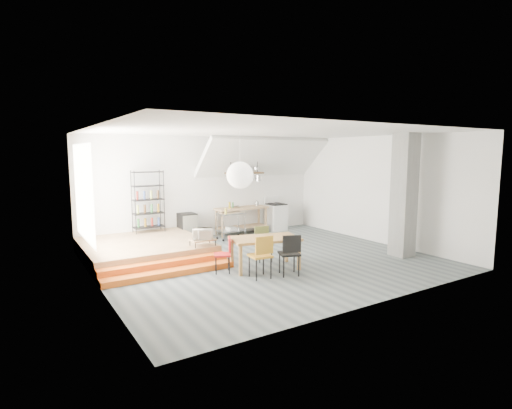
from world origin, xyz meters
TOP-DOWN VIEW (x-y plane):
  - floor at (0.00, 0.00)m, footprint 8.00×8.00m
  - wall_back at (0.00, 3.50)m, footprint 8.00×0.04m
  - wall_left at (-4.00, 0.00)m, footprint 0.04×7.00m
  - wall_right at (4.00, 0.00)m, footprint 0.04×7.00m
  - ceiling at (0.00, 0.00)m, footprint 8.00×7.00m
  - slope_ceiling at (1.80, 2.90)m, footprint 4.40×1.44m
  - window_pane at (-3.98, 1.50)m, footprint 0.02×2.50m
  - platform at (-2.50, 2.00)m, footprint 3.00×3.00m
  - step_lower at (-2.50, 0.05)m, footprint 3.00×0.35m
  - step_upper at (-2.50, 0.40)m, footprint 3.00×0.35m
  - concrete_column at (3.30, -1.50)m, footprint 0.50×0.50m
  - kitchen_counter at (1.10, 3.15)m, footprint 1.80×0.60m
  - stove at (2.50, 3.16)m, footprint 0.60×0.60m
  - pot_rack at (1.13, 2.92)m, footprint 1.20×0.50m
  - wire_shelving at (-2.00, 3.20)m, footprint 0.88×0.38m
  - microwave_shelf at (-1.40, 0.75)m, footprint 0.60×0.40m
  - paper_lantern at (-1.01, -0.45)m, footprint 0.60×0.60m
  - dining_table at (-0.42, -0.59)m, footprint 1.72×1.22m
  - chair_mustard at (-0.91, -1.21)m, footprint 0.47×0.47m
  - chair_black at (-0.27, -1.36)m, footprint 0.55×0.55m
  - chair_olive at (-0.07, 0.05)m, footprint 0.48×0.48m
  - chair_red at (-1.36, -0.38)m, footprint 0.49×0.49m
  - rolling_cart at (0.46, 2.70)m, footprint 0.86×0.49m
  - mini_fridge at (-0.80, 3.20)m, footprint 0.50×0.50m
  - microwave at (-1.40, 0.75)m, footprint 0.57×0.48m
  - bowl at (0.90, 3.10)m, footprint 0.28×0.28m

SIDE VIEW (x-z plane):
  - floor at x=0.00m, z-range 0.00..0.00m
  - step_lower at x=-2.50m, z-range 0.00..0.13m
  - step_upper at x=-2.50m, z-range 0.00..0.27m
  - platform at x=-2.50m, z-range 0.00..0.40m
  - mini_fridge at x=-0.80m, z-range 0.00..0.85m
  - chair_red at x=-1.36m, z-range 0.08..0.88m
  - stove at x=2.50m, z-range -0.11..1.07m
  - chair_olive at x=-0.07m, z-range 0.08..0.94m
  - rolling_cart at x=0.46m, z-range 0.12..0.96m
  - microwave_shelf at x=-1.40m, z-range 0.46..0.63m
  - chair_black at x=-0.27m, z-range 0.09..1.02m
  - chair_mustard at x=-0.91m, z-range 0.09..1.04m
  - kitchen_counter at x=1.10m, z-range 0.17..1.08m
  - dining_table at x=-0.42m, z-range 0.29..1.03m
  - microwave at x=-1.40m, z-range 0.56..0.83m
  - bowl at x=0.90m, z-range 0.91..0.97m
  - wire_shelving at x=-2.00m, z-range 0.43..2.23m
  - wall_back at x=0.00m, z-range 0.00..3.20m
  - wall_left at x=-4.00m, z-range 0.00..3.20m
  - wall_right at x=4.00m, z-range 0.00..3.20m
  - concrete_column at x=3.30m, z-range 0.00..3.20m
  - window_pane at x=-3.98m, z-range 0.70..2.90m
  - pot_rack at x=1.13m, z-range 1.26..2.69m
  - paper_lantern at x=-1.01m, z-range 1.90..2.50m
  - slope_ceiling at x=1.80m, z-range 1.89..3.21m
  - ceiling at x=0.00m, z-range 3.19..3.21m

